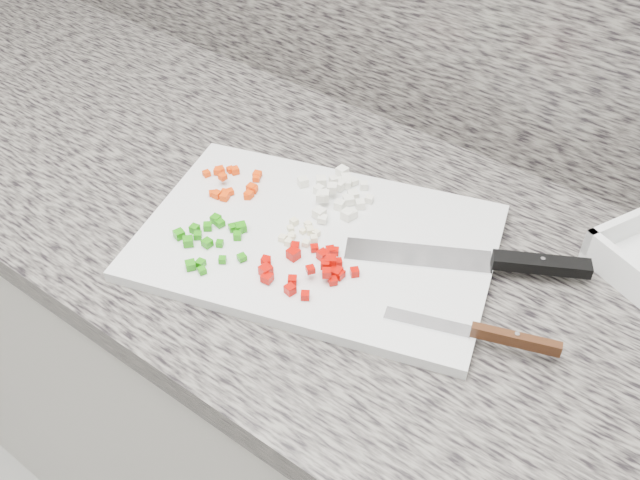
{
  "coord_description": "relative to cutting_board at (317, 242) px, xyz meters",
  "views": [
    {
      "loc": [
        0.45,
        0.82,
        1.56
      ],
      "look_at": [
        0.03,
        1.38,
        0.94
      ],
      "focal_mm": 40.0,
      "sensor_mm": 36.0,
      "label": 1
    }
  ],
  "objects": [
    {
      "name": "cabinet",
      "position": [
        -0.01,
        0.04,
        -0.48
      ],
      "size": [
        3.92,
        0.62,
        0.86
      ],
      "primitive_type": "cube",
      "color": "silver",
      "rests_on": "ground"
    },
    {
      "name": "countertop",
      "position": [
        -0.01,
        0.04,
        -0.03
      ],
      "size": [
        3.96,
        0.64,
        0.04
      ],
      "primitive_type": "cube",
      "color": "#66625A",
      "rests_on": "cabinet"
    },
    {
      "name": "cutting_board",
      "position": [
        0.0,
        0.0,
        0.0
      ],
      "size": [
        0.54,
        0.44,
        0.02
      ],
      "primitive_type": "cube",
      "rotation": [
        0.0,
        0.0,
        0.3
      ],
      "color": "silver",
      "rests_on": "countertop"
    },
    {
      "name": "carrot_pile",
      "position": [
        -0.17,
        0.02,
        0.01
      ],
      "size": [
        0.1,
        0.09,
        0.02
      ],
      "color": "#E33904",
      "rests_on": "cutting_board"
    },
    {
      "name": "onion_pile",
      "position": [
        -0.03,
        0.09,
        0.02
      ],
      "size": [
        0.12,
        0.12,
        0.02
      ],
      "color": "silver",
      "rests_on": "cutting_board"
    },
    {
      "name": "green_pepper_pile",
      "position": [
        -0.11,
        -0.09,
        0.01
      ],
      "size": [
        0.11,
        0.11,
        0.01
      ],
      "color": "#1D800B",
      "rests_on": "cutting_board"
    },
    {
      "name": "red_pepper_pile",
      "position": [
        0.03,
        -0.06,
        0.02
      ],
      "size": [
        0.12,
        0.11,
        0.02
      ],
      "color": "#AC0802",
      "rests_on": "cutting_board"
    },
    {
      "name": "garlic_pile",
      "position": [
        -0.02,
        -0.01,
        0.01
      ],
      "size": [
        0.05,
        0.06,
        0.01
      ],
      "color": "beige",
      "rests_on": "cutting_board"
    },
    {
      "name": "chef_knife",
      "position": [
        0.22,
        0.1,
        0.01
      ],
      "size": [
        0.29,
        0.18,
        0.02
      ],
      "rotation": [
        0.0,
        0.0,
        0.5
      ],
      "color": "silver",
      "rests_on": "cutting_board"
    },
    {
      "name": "paring_knife",
      "position": [
        0.27,
        -0.02,
        0.01
      ],
      "size": [
        0.2,
        0.08,
        0.02
      ],
      "rotation": [
        0.0,
        0.0,
        0.33
      ],
      "color": "silver",
      "rests_on": "cutting_board"
    }
  ]
}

